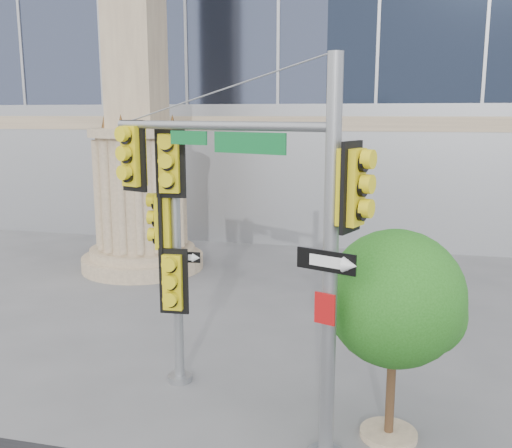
# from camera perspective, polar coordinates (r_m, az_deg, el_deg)

# --- Properties ---
(ground) EXTENTS (120.00, 120.00, 0.00)m
(ground) POSITION_cam_1_polar(r_m,az_deg,el_deg) (11.63, -2.41, -17.80)
(ground) COLOR #545456
(ground) RESTS_ON ground
(monument) EXTENTS (4.40, 4.40, 16.60)m
(monument) POSITION_cam_1_polar(r_m,az_deg,el_deg) (20.77, -11.75, 10.52)
(monument) COLOR gray
(monument) RESTS_ON ground
(main_signal_pole) EXTENTS (4.80, 2.18, 6.48)m
(main_signal_pole) POSITION_cam_1_polar(r_m,az_deg,el_deg) (9.28, 1.12, 1.16)
(main_signal_pole) COLOR slate
(main_signal_pole) RESTS_ON ground
(secondary_signal_pole) EXTENTS (0.95, 0.70, 5.41)m
(secondary_signal_pole) POSITION_cam_1_polar(r_m,az_deg,el_deg) (11.58, -8.44, -1.21)
(secondary_signal_pole) COLOR slate
(secondary_signal_pole) RESTS_ON ground
(street_tree) EXTENTS (2.39, 2.33, 3.72)m
(street_tree) POSITION_cam_1_polar(r_m,az_deg,el_deg) (9.97, 13.97, -7.77)
(street_tree) COLOR gray
(street_tree) RESTS_ON ground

